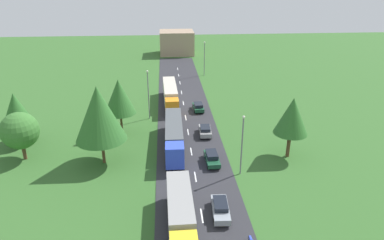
{
  "coord_description": "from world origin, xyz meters",
  "views": [
    {
      "loc": [
        -3.42,
        -11.21,
        23.85
      ],
      "look_at": [
        0.83,
        42.11,
        1.27
      ],
      "focal_mm": 32.22,
      "sensor_mm": 36.0,
      "label": 1
    }
  ],
  "objects_px": {
    "lamppost_third": "(148,92)",
    "distant_building": "(177,43)",
    "car_fourth": "(205,130)",
    "tree_ash": "(119,97)",
    "truck_third": "(170,94)",
    "tree_maple": "(20,131)",
    "tree_oak": "(99,114)",
    "lamppost_second": "(242,142)",
    "lamppost_fourth": "(204,57)",
    "car_third": "(212,158)",
    "car_second": "(220,208)",
    "car_fifth": "(198,107)",
    "tree_birch": "(292,116)",
    "truck_lead": "(181,213)",
    "truck_second": "(174,135)",
    "tree_elm": "(16,111)"
  },
  "relations": [
    {
      "from": "lamppost_third",
      "to": "distant_building",
      "type": "distance_m",
      "value": 55.27
    },
    {
      "from": "car_fourth",
      "to": "tree_ash",
      "type": "xyz_separation_m",
      "value": [
        -13.36,
        1.63,
        5.52
      ]
    },
    {
      "from": "truck_third",
      "to": "tree_maple",
      "type": "distance_m",
      "value": 29.55
    },
    {
      "from": "car_fourth",
      "to": "tree_oak",
      "type": "height_order",
      "value": "tree_oak"
    },
    {
      "from": "lamppost_second",
      "to": "lamppost_fourth",
      "type": "bearing_deg",
      "value": 89.23
    },
    {
      "from": "truck_third",
      "to": "car_third",
      "type": "bearing_deg",
      "value": -78.02
    },
    {
      "from": "car_second",
      "to": "tree_maple",
      "type": "relative_size",
      "value": 0.67
    },
    {
      "from": "tree_oak",
      "to": "car_fifth",
      "type": "bearing_deg",
      "value": 51.27
    },
    {
      "from": "distant_building",
      "to": "lamppost_fourth",
      "type": "bearing_deg",
      "value": -77.47
    },
    {
      "from": "truck_third",
      "to": "tree_oak",
      "type": "height_order",
      "value": "tree_oak"
    },
    {
      "from": "tree_birch",
      "to": "car_fifth",
      "type": "bearing_deg",
      "value": 120.52
    },
    {
      "from": "truck_lead",
      "to": "car_second",
      "type": "relative_size",
      "value": 2.53
    },
    {
      "from": "truck_second",
      "to": "lamppost_third",
      "type": "bearing_deg",
      "value": 109.26
    },
    {
      "from": "lamppost_fourth",
      "to": "truck_third",
      "type": "bearing_deg",
      "value": -113.83
    },
    {
      "from": "lamppost_fourth",
      "to": "tree_maple",
      "type": "xyz_separation_m",
      "value": [
        -29.92,
        -41.41,
        -0.45
      ]
    },
    {
      "from": "truck_third",
      "to": "distant_building",
      "type": "distance_m",
      "value": 47.56
    },
    {
      "from": "truck_third",
      "to": "car_third",
      "type": "height_order",
      "value": "truck_third"
    },
    {
      "from": "tree_oak",
      "to": "car_third",
      "type": "bearing_deg",
      "value": -5.17
    },
    {
      "from": "truck_second",
      "to": "lamppost_third",
      "type": "height_order",
      "value": "lamppost_third"
    },
    {
      "from": "truck_second",
      "to": "car_third",
      "type": "distance_m",
      "value": 7.27
    },
    {
      "from": "tree_elm",
      "to": "distant_building",
      "type": "xyz_separation_m",
      "value": [
        26.13,
        63.21,
        -1.67
      ]
    },
    {
      "from": "truck_third",
      "to": "distant_building",
      "type": "xyz_separation_m",
      "value": [
        3.12,
        47.43,
        1.53
      ]
    },
    {
      "from": "car_second",
      "to": "tree_birch",
      "type": "bearing_deg",
      "value": 46.44
    },
    {
      "from": "truck_third",
      "to": "lamppost_fourth",
      "type": "distance_m",
      "value": 22.64
    },
    {
      "from": "truck_third",
      "to": "car_second",
      "type": "bearing_deg",
      "value": -82.6
    },
    {
      "from": "lamppost_fourth",
      "to": "car_third",
      "type": "bearing_deg",
      "value": -95.07
    },
    {
      "from": "car_second",
      "to": "car_fourth",
      "type": "relative_size",
      "value": 1.1
    },
    {
      "from": "car_second",
      "to": "tree_ash",
      "type": "bearing_deg",
      "value": 120.47
    },
    {
      "from": "car_second",
      "to": "lamppost_second",
      "type": "bearing_deg",
      "value": 64.3
    },
    {
      "from": "lamppost_second",
      "to": "tree_maple",
      "type": "xyz_separation_m",
      "value": [
        -29.29,
        6.27,
        -0.21
      ]
    },
    {
      "from": "car_second",
      "to": "car_fifth",
      "type": "relative_size",
      "value": 1.08
    },
    {
      "from": "lamppost_third",
      "to": "car_fifth",
      "type": "bearing_deg",
      "value": 18.17
    },
    {
      "from": "tree_oak",
      "to": "tree_maple",
      "type": "relative_size",
      "value": 1.59
    },
    {
      "from": "distant_building",
      "to": "tree_birch",
      "type": "bearing_deg",
      "value": -79.55
    },
    {
      "from": "lamppost_second",
      "to": "distant_building",
      "type": "xyz_separation_m",
      "value": [
        -5.33,
        74.54,
        -0.9
      ]
    },
    {
      "from": "tree_ash",
      "to": "car_third",
      "type": "bearing_deg",
      "value": -38.54
    },
    {
      "from": "car_fifth",
      "to": "tree_ash",
      "type": "distance_m",
      "value": 17.05
    },
    {
      "from": "truck_second",
      "to": "lamppost_second",
      "type": "xyz_separation_m",
      "value": [
        8.32,
        -8.12,
        2.46
      ]
    },
    {
      "from": "car_third",
      "to": "tree_ash",
      "type": "relative_size",
      "value": 0.49
    },
    {
      "from": "car_fifth",
      "to": "distant_building",
      "type": "height_order",
      "value": "distant_building"
    },
    {
      "from": "car_third",
      "to": "car_fifth",
      "type": "bearing_deg",
      "value": 89.95
    },
    {
      "from": "distant_building",
      "to": "tree_maple",
      "type": "bearing_deg",
      "value": -109.34
    },
    {
      "from": "car_third",
      "to": "lamppost_third",
      "type": "bearing_deg",
      "value": 118.38
    },
    {
      "from": "tree_oak",
      "to": "car_fourth",
      "type": "bearing_deg",
      "value": 27.15
    },
    {
      "from": "car_fifth",
      "to": "tree_birch",
      "type": "xyz_separation_m",
      "value": [
        10.98,
        -18.63,
        5.32
      ]
    },
    {
      "from": "lamppost_fourth",
      "to": "tree_ash",
      "type": "xyz_separation_m",
      "value": [
        -17.23,
        -34.13,
        1.59
      ]
    },
    {
      "from": "lamppost_third",
      "to": "car_second",
      "type": "bearing_deg",
      "value": -73.0
    },
    {
      "from": "car_fifth",
      "to": "car_second",
      "type": "bearing_deg",
      "value": -91.06
    },
    {
      "from": "distant_building",
      "to": "lamppost_second",
      "type": "bearing_deg",
      "value": -85.91
    },
    {
      "from": "car_fifth",
      "to": "tree_maple",
      "type": "distance_m",
      "value": 30.94
    }
  ]
}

